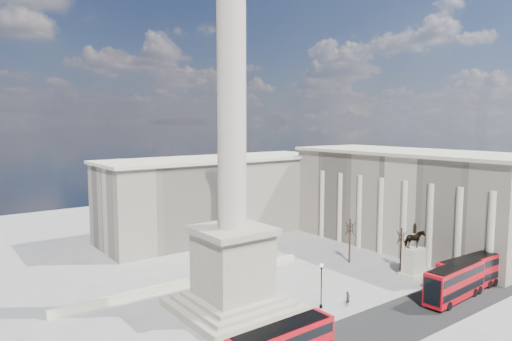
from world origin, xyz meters
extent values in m
plane|color=gray|center=(0.00, 0.00, 0.00)|extent=(180.00, 180.00, 0.00)
cube|color=#A29C87|center=(0.00, 5.00, 0.50)|extent=(14.00, 14.00, 1.00)
cube|color=#A29C87|center=(0.00, 5.00, 1.25)|extent=(12.00, 12.00, 0.50)
cube|color=#A29C87|center=(0.00, 5.00, 1.75)|extent=(10.00, 10.00, 0.50)
cube|color=#A29C87|center=(0.00, 5.00, 6.00)|extent=(8.00, 8.00, 8.00)
cube|color=#A29C87|center=(0.00, 5.00, 10.40)|extent=(9.00, 9.00, 0.80)
cylinder|color=beige|center=(0.00, 5.00, 27.80)|extent=(3.60, 3.60, 34.00)
cube|color=beige|center=(0.00, 16.00, 0.55)|extent=(40.00, 0.60, 1.10)
cube|color=#BBB099|center=(45.00, 10.00, 9.00)|extent=(18.00, 45.00, 18.00)
cube|color=beige|center=(45.00, 10.00, 18.30)|extent=(19.00, 46.00, 0.60)
cube|color=#BBB099|center=(20.00, 40.00, 8.00)|extent=(50.00, 16.00, 16.00)
cube|color=beige|center=(20.00, 40.00, 16.30)|extent=(51.00, 17.00, 0.60)
cube|color=black|center=(-4.73, -10.46, 3.65)|extent=(11.22, 2.90, 0.95)
cube|color=black|center=(-4.73, -10.46, 4.69)|extent=(10.52, 2.56, 0.06)
cube|color=#B70913|center=(30.76, -9.75, 2.57)|extent=(12.03, 3.37, 4.38)
cube|color=black|center=(30.76, -9.75, 1.78)|extent=(11.56, 3.40, 0.97)
cube|color=black|center=(30.76, -9.75, 3.73)|extent=(11.56, 3.40, 0.97)
cube|color=black|center=(30.76, -9.75, 4.79)|extent=(10.83, 3.03, 0.06)
cylinder|color=black|center=(26.84, -9.53, 0.59)|extent=(1.35, 2.89, 1.19)
cylinder|color=black|center=(34.09, -9.93, 0.59)|extent=(1.35, 2.89, 1.19)
cylinder|color=black|center=(35.52, -10.01, 0.59)|extent=(1.35, 2.89, 1.19)
cube|color=#B70913|center=(25.80, -10.46, 2.56)|extent=(12.00, 3.37, 4.37)
cube|color=black|center=(25.80, -10.46, 1.78)|extent=(11.53, 3.40, 0.97)
cube|color=black|center=(25.80, -10.46, 3.72)|extent=(11.53, 3.40, 0.97)
cube|color=black|center=(25.80, -10.46, 4.78)|extent=(10.80, 3.03, 0.06)
cylinder|color=black|center=(21.89, -10.68, 0.59)|extent=(1.35, 2.88, 1.19)
cylinder|color=black|center=(29.12, -10.27, 0.59)|extent=(1.35, 2.88, 1.19)
cylinder|color=black|center=(30.54, -10.19, 0.59)|extent=(1.35, 2.88, 1.19)
cylinder|color=black|center=(9.38, -1.57, 0.23)|extent=(0.40, 0.40, 0.46)
cylinder|color=black|center=(9.38, -1.57, 2.74)|extent=(0.15, 0.15, 5.47)
cylinder|color=black|center=(9.38, -1.57, 5.38)|extent=(0.27, 0.27, 0.27)
sphere|color=silver|center=(9.38, -1.57, 5.70)|extent=(0.51, 0.51, 0.51)
cube|color=beige|center=(29.85, -1.32, 0.25)|extent=(4.05, 3.04, 0.51)
cube|color=beige|center=(29.85, -1.32, 2.23)|extent=(3.24, 2.23, 4.46)
imported|color=black|center=(29.85, -1.32, 5.82)|extent=(3.51, 2.27, 2.73)
cylinder|color=black|center=(29.85, -1.32, 7.49)|extent=(0.51, 0.51, 1.22)
sphere|color=black|center=(29.85, -1.32, 8.24)|extent=(0.36, 0.36, 0.36)
cylinder|color=#332319|center=(30.65, 1.59, 3.49)|extent=(0.28, 0.28, 6.98)
cylinder|color=#332319|center=(37.16, 8.89, 3.23)|extent=(0.30, 0.30, 6.45)
cylinder|color=#332319|center=(27.11, 9.39, 3.83)|extent=(0.33, 0.33, 7.65)
imported|color=black|center=(12.71, -3.15, 0.96)|extent=(0.71, 0.48, 1.93)
imported|color=black|center=(29.61, -5.83, 0.89)|extent=(0.93, 0.77, 1.78)
imported|color=black|center=(5.23, -6.50, 0.77)|extent=(0.60, 0.97, 1.54)
camera|label=1|loc=(-31.50, -42.13, 24.01)|focal=32.00mm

